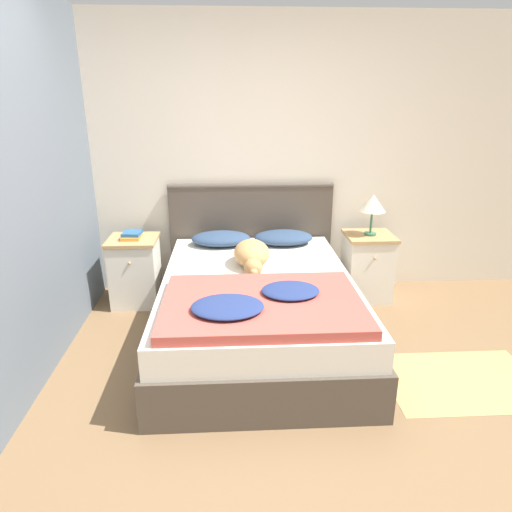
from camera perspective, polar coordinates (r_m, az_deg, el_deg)
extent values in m
plane|color=brown|center=(2.89, -0.72, -20.32)|extent=(16.00, 16.00, 0.00)
cube|color=beige|center=(4.38, -2.04, 12.01)|extent=(9.00, 0.06, 2.55)
cube|color=slate|center=(3.56, -25.00, 8.47)|extent=(0.06, 3.10, 2.55)
cube|color=#4C4238|center=(3.62, 0.19, -8.14)|extent=(1.49, 2.09, 0.33)
cube|color=silver|center=(3.51, 0.19, -4.26)|extent=(1.43, 2.03, 0.21)
cube|color=#4C4238|center=(4.48, -0.61, 2.23)|extent=(1.57, 0.04, 1.03)
cylinder|color=#4C4238|center=(4.35, -0.63, 8.73)|extent=(1.57, 0.06, 0.06)
cube|color=silver|center=(4.35, -14.83, -2.01)|extent=(0.41, 0.40, 0.60)
cube|color=tan|center=(4.24, -15.19, 1.95)|extent=(0.44, 0.42, 0.03)
sphere|color=tan|center=(4.10, -15.57, -0.88)|extent=(0.02, 0.02, 0.02)
cube|color=silver|center=(4.44, 13.69, -1.44)|extent=(0.41, 0.40, 0.60)
cube|color=tan|center=(4.34, 14.02, 2.44)|extent=(0.44, 0.42, 0.03)
sphere|color=tan|center=(4.20, 14.66, -0.31)|extent=(0.02, 0.02, 0.02)
ellipsoid|color=navy|center=(4.21, -4.40, 2.19)|extent=(0.54, 0.35, 0.12)
ellipsoid|color=navy|center=(4.24, 3.46, 2.33)|extent=(0.54, 0.35, 0.12)
cube|color=#BC4C42|center=(2.96, 0.81, -6.07)|extent=(1.28, 0.91, 0.07)
ellipsoid|color=navy|center=(2.81, -3.60, -6.33)|extent=(0.45, 0.36, 0.06)
ellipsoid|color=navy|center=(3.04, 4.32, -4.31)|extent=(0.38, 0.32, 0.05)
ellipsoid|color=tan|center=(3.69, -0.55, 0.37)|extent=(0.29, 0.43, 0.20)
sphere|color=tan|center=(3.47, -0.36, -1.49)|extent=(0.14, 0.14, 0.14)
ellipsoid|color=tan|center=(3.42, -0.31, -2.02)|extent=(0.06, 0.08, 0.06)
cone|color=tan|center=(3.46, -1.01, -0.62)|extent=(0.05, 0.05, 0.05)
cone|color=tan|center=(3.46, 0.28, -0.60)|extent=(0.05, 0.05, 0.05)
ellipsoid|color=tan|center=(3.89, -0.03, 0.50)|extent=(0.14, 0.20, 0.07)
cube|color=orange|center=(4.24, -15.30, 2.32)|extent=(0.16, 0.19, 0.03)
cube|color=#285689|center=(4.24, -15.23, 2.77)|extent=(0.17, 0.19, 0.03)
cylinder|color=#336B4C|center=(4.32, 14.08, 2.71)|extent=(0.11, 0.11, 0.02)
cylinder|color=#336B4C|center=(4.29, 14.20, 4.14)|extent=(0.02, 0.02, 0.20)
cone|color=beige|center=(4.25, 14.40, 6.45)|extent=(0.23, 0.23, 0.15)
cube|color=tan|center=(3.53, 24.33, -13.99)|extent=(1.05, 0.72, 0.00)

